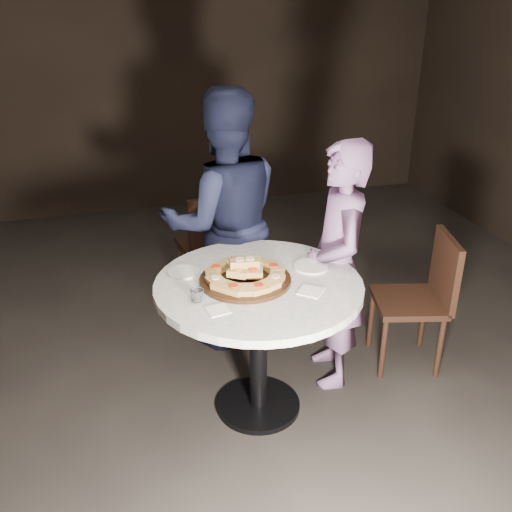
# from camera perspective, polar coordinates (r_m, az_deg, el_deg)

# --- Properties ---
(floor) EXTENTS (7.00, 7.00, 0.00)m
(floor) POSITION_cam_1_polar(r_m,az_deg,el_deg) (3.49, -0.52, -14.53)
(floor) COLOR black
(floor) RESTS_ON ground
(table) EXTENTS (1.28, 1.28, 0.83)m
(table) POSITION_cam_1_polar(r_m,az_deg,el_deg) (3.08, 0.25, -5.17)
(table) COLOR black
(table) RESTS_ON ground
(serving_board) EXTENTS (0.51, 0.51, 0.02)m
(serving_board) POSITION_cam_1_polar(r_m,az_deg,el_deg) (3.00, -1.08, -2.39)
(serving_board) COLOR black
(serving_board) RESTS_ON table
(focaccia_pile) EXTENTS (0.43, 0.43, 0.11)m
(focaccia_pile) POSITION_cam_1_polar(r_m,az_deg,el_deg) (2.99, -1.09, -1.67)
(focaccia_pile) COLOR #B28945
(focaccia_pile) RESTS_ON serving_board
(plate_left) EXTENTS (0.18, 0.18, 0.01)m
(plate_left) POSITION_cam_1_polar(r_m,az_deg,el_deg) (3.12, -7.26, -1.59)
(plate_left) COLOR white
(plate_left) RESTS_ON table
(plate_right) EXTENTS (0.25, 0.25, 0.01)m
(plate_right) POSITION_cam_1_polar(r_m,az_deg,el_deg) (3.17, 5.52, -1.05)
(plate_right) COLOR white
(plate_right) RESTS_ON table
(water_glass) EXTENTS (0.07, 0.07, 0.07)m
(water_glass) POSITION_cam_1_polar(r_m,az_deg,el_deg) (2.83, -5.90, -3.94)
(water_glass) COLOR silver
(water_glass) RESTS_ON table
(napkin_near) EXTENTS (0.12, 0.12, 0.01)m
(napkin_near) POSITION_cam_1_polar(r_m,az_deg,el_deg) (2.75, -3.85, -5.42)
(napkin_near) COLOR white
(napkin_near) RESTS_ON table
(napkin_far) EXTENTS (0.16, 0.16, 0.01)m
(napkin_far) POSITION_cam_1_polar(r_m,az_deg,el_deg) (2.92, 5.50, -3.53)
(napkin_far) COLOR white
(napkin_far) RESTS_ON table
(chair_far) EXTENTS (0.48, 0.50, 0.91)m
(chair_far) POSITION_cam_1_polar(r_m,az_deg,el_deg) (4.26, -4.39, 1.52)
(chair_far) COLOR black
(chair_far) RESTS_ON ground
(chair_right) EXTENTS (0.52, 0.51, 0.88)m
(chair_right) POSITION_cam_1_polar(r_m,az_deg,el_deg) (3.72, 16.44, -3.50)
(chair_right) COLOR black
(chair_right) RESTS_ON ground
(diner_navy) EXTENTS (0.85, 0.67, 1.72)m
(diner_navy) POSITION_cam_1_polar(r_m,az_deg,el_deg) (3.69, -3.23, 3.39)
(diner_navy) COLOR black
(diner_navy) RESTS_ON ground
(diner_teal) EXTENTS (0.45, 0.60, 1.51)m
(diner_teal) POSITION_cam_1_polar(r_m,az_deg,el_deg) (3.36, 8.10, -1.12)
(diner_teal) COLOR slate
(diner_teal) RESTS_ON ground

